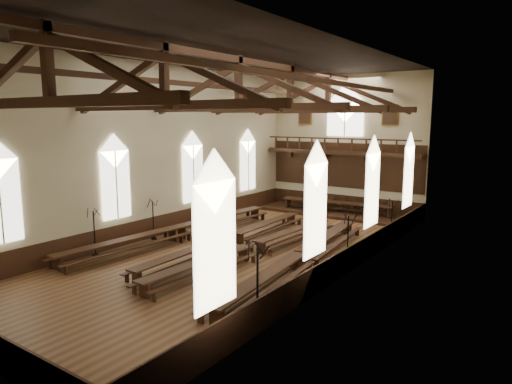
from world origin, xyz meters
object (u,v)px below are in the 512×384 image
candelabrum_right_near (258,300)px  candelabrum_left_mid (154,227)px  refectory_row_c (253,247)px  candelabrum_left_near (95,242)px  dais (336,213)px  candelabrum_left_far (225,206)px  candelabrum_right_mid (347,250)px  high_table (336,203)px  candelabrum_right_far (391,226)px  refectory_row_a (177,230)px  refectory_row_d (300,256)px  refectory_row_b (231,238)px

candelabrum_right_near → candelabrum_left_mid: bearing=153.2°
refectory_row_c → candelabrum_right_near: bearing=-53.7°
candelabrum_left_mid → candelabrum_right_near: 12.44m
candelabrum_left_near → candelabrum_right_near: (11.10, -1.69, 0.11)m
dais → candelabrum_left_far: (-5.74, -5.61, 0.78)m
candelabrum_right_mid → candelabrum_left_far: bearing=156.8°
refectory_row_c → candelabrum_left_mid: bearing=-175.9°
candelabrum_left_far → refectory_row_c: bearing=-42.8°
high_table → candelabrum_right_far: size_ratio=3.53×
refectory_row_a → dais: size_ratio=1.31×
refectory_row_a → candelabrum_left_mid: bearing=-148.8°
refectory_row_a → candelabrum_right_far: bearing=36.8°
refectory_row_a → candelabrum_left_near: 4.79m
dais → refectory_row_c: bearing=-85.6°
refectory_row_d → candelabrum_left_mid: bearing=-177.7°
high_table → candelabrum_right_far: candelabrum_right_far is taller
refectory_row_b → candelabrum_right_near: bearing=-46.8°
candelabrum_left_near → candelabrum_left_far: (-0.00, 10.53, 0.13)m
dais → candelabrum_right_far: (5.36, -4.07, 0.60)m
refectory_row_d → candelabrum_left_near: bearing=-155.4°
candelabrum_left_near → refectory_row_c: bearing=33.5°
dais → candelabrum_right_far: bearing=-37.2°
candelabrum_left_mid → candelabrum_right_mid: 11.25m
refectory_row_a → candelabrum_left_near: bearing=-104.3°
candelabrum_right_near → candelabrum_left_near: bearing=171.4°
high_table → dais: bearing=0.0°
refectory_row_d → candelabrum_left_far: bearing=146.4°
refectory_row_c → high_table: 11.78m
candelabrum_right_mid → candelabrum_right_far: bearing=90.0°
candelabrum_left_mid → candelabrum_right_near: bearing=-26.8°
refectory_row_d → candelabrum_right_near: size_ratio=5.18×
refectory_row_a → refectory_row_c: size_ratio=1.06×
candelabrum_left_near → candelabrum_left_mid: (-0.00, 3.93, -0.03)m
dais → candelabrum_left_near: candelabrum_left_near is taller
refectory_row_c → candelabrum_left_near: candelabrum_left_near is taller
refectory_row_a → refectory_row_b: refectory_row_a is taller
refectory_row_d → candelabrum_left_near: (-9.37, -4.30, 0.19)m
dais → candelabrum_right_near: (5.36, -17.83, 0.76)m
refectory_row_d → candelabrum_left_far: candelabrum_left_far is taller
candelabrum_left_far → candelabrum_right_mid: size_ratio=1.13×
dais → candelabrum_left_near: bearing=-109.6°
refectory_row_b → candelabrum_right_near: size_ratio=4.91×
refectory_row_b → candelabrum_right_near: 9.36m
refectory_row_a → high_table: 12.37m
candelabrum_left_far → candelabrum_right_far: (11.10, 1.54, -0.18)m
candelabrum_left_near → candelabrum_right_far: size_ratio=1.07×
refectory_row_c → candelabrum_left_mid: size_ratio=5.98×
refectory_row_b → candelabrum_left_near: (-4.69, -5.13, 0.24)m
candelabrum_left_mid → candelabrum_right_near: size_ratio=0.83×
candelabrum_left_near → refectory_row_b: bearing=47.5°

